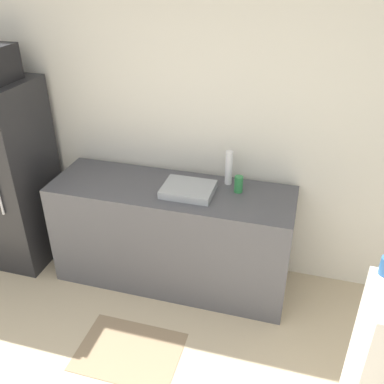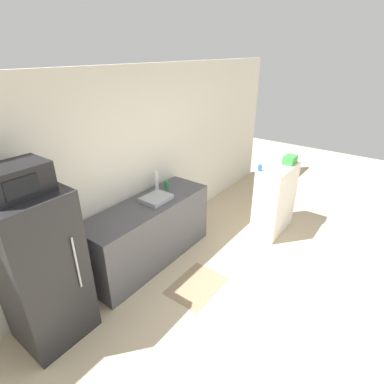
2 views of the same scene
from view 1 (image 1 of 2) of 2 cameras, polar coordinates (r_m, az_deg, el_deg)
wall_back at (r=3.54m, az=-2.58°, el=9.33°), size 8.00×0.06×2.60m
refrigerator at (r=4.05m, az=-23.53°, el=2.10°), size 0.67×0.67×1.64m
counter at (r=3.59m, az=-2.67°, el=-5.76°), size 1.94×0.63×0.90m
sink_basin at (r=3.27m, az=-0.50°, el=0.34°), size 0.39×0.31×0.06m
bottle_tall at (r=3.37m, az=4.93°, el=3.24°), size 0.06×0.06×0.28m
bottle_short at (r=3.29m, az=6.23°, el=1.05°), size 0.07×0.07×0.13m
kitchen_rug at (r=3.33m, az=-8.38°, el=-20.27°), size 0.74×0.54×0.01m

